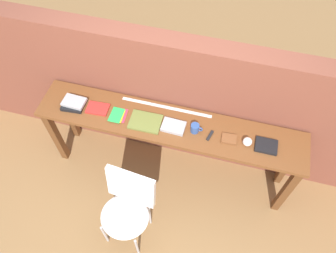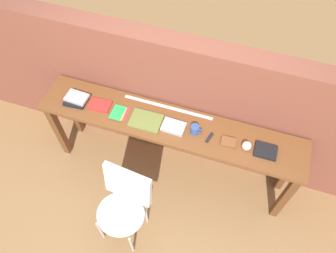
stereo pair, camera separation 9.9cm
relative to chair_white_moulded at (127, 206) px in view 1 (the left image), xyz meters
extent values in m
plane|color=olive|center=(0.20, 0.43, -0.53)|extent=(40.00, 40.00, 0.00)
cube|color=brown|center=(0.20, 1.07, 0.26)|extent=(6.00, 0.20, 1.56)
cube|color=brown|center=(0.20, 0.73, 0.33)|extent=(2.50, 0.44, 0.04)
cube|color=#5B341A|center=(-0.99, 0.57, -0.11)|extent=(0.07, 0.07, 0.84)
cube|color=#5B341A|center=(1.39, 0.57, -0.11)|extent=(0.07, 0.07, 0.84)
cube|color=#5B341A|center=(-0.99, 0.89, -0.11)|extent=(0.07, 0.07, 0.84)
cube|color=#5B341A|center=(1.39, 0.89, -0.11)|extent=(0.07, 0.07, 0.84)
ellipsoid|color=white|center=(-0.01, -0.07, -0.08)|extent=(0.48, 0.46, 0.08)
cube|color=white|center=(0.01, 0.12, 0.16)|extent=(0.45, 0.15, 0.40)
cylinder|color=#B2B2B7|center=(-0.19, -0.21, -0.32)|extent=(0.02, 0.02, 0.41)
cylinder|color=#B2B2B7|center=(0.14, -0.24, -0.32)|extent=(0.02, 0.02, 0.41)
cylinder|color=#B2B2B7|center=(-0.16, 0.10, -0.32)|extent=(0.02, 0.02, 0.41)
cylinder|color=#B2B2B7|center=(0.17, 0.07, -0.32)|extent=(0.02, 0.02, 0.41)
cube|color=black|center=(-0.73, 0.69, 0.37)|extent=(0.22, 0.18, 0.03)
cube|color=#9E9EA3|center=(-0.72, 0.71, 0.40)|extent=(0.21, 0.15, 0.03)
cube|color=red|center=(-0.49, 0.71, 0.36)|extent=(0.21, 0.15, 0.02)
cube|color=orange|center=(-0.29, 0.70, 0.35)|extent=(0.11, 0.15, 0.00)
cube|color=#E5334C|center=(-0.27, 0.70, 0.36)|extent=(0.13, 0.17, 0.00)
cube|color=#3399D8|center=(-0.29, 0.70, 0.36)|extent=(0.13, 0.16, 0.00)
cube|color=yellow|center=(-0.29, 0.68, 0.36)|extent=(0.13, 0.15, 0.00)
cube|color=green|center=(-0.30, 0.69, 0.37)|extent=(0.11, 0.17, 0.00)
cube|color=olive|center=(-0.02, 0.68, 0.36)|extent=(0.29, 0.22, 0.02)
cube|color=#9E9EA3|center=(0.24, 0.69, 0.37)|extent=(0.21, 0.15, 0.03)
cylinder|color=#2D4C8C|center=(0.44, 0.71, 0.40)|extent=(0.08, 0.08, 0.09)
torus|color=#2D4C8C|center=(0.48, 0.71, 0.40)|extent=(0.06, 0.01, 0.06)
cube|color=black|center=(0.58, 0.69, 0.36)|extent=(0.05, 0.11, 0.02)
cube|color=brown|center=(0.75, 0.69, 0.37)|extent=(0.14, 0.11, 0.02)
sphere|color=silver|center=(0.90, 0.69, 0.39)|extent=(0.08, 0.08, 0.08)
cube|color=black|center=(1.07, 0.70, 0.37)|extent=(0.19, 0.15, 0.03)
cube|color=silver|center=(0.12, 0.90, 0.35)|extent=(0.87, 0.03, 0.00)
camera|label=1|loc=(0.62, -0.91, 2.80)|focal=35.00mm
camera|label=2|loc=(0.71, -0.88, 2.80)|focal=35.00mm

